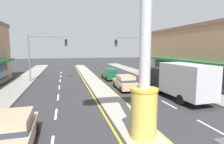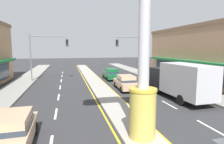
% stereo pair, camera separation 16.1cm
% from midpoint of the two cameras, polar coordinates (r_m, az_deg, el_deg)
% --- Properties ---
extents(median_strip, '(1.92, 52.00, 0.14)m').
position_cam_midpoint_polar(median_strip, '(22.28, -4.91, -3.94)').
color(median_strip, '#A39E93').
rests_on(median_strip, ground).
extents(sidewalk_left, '(2.79, 60.00, 0.18)m').
position_cam_midpoint_polar(sidewalk_left, '(20.77, -29.23, -5.64)').
color(sidewalk_left, gray).
rests_on(sidewalk_left, ground).
extents(sidewalk_right, '(2.79, 60.00, 0.18)m').
position_cam_midpoint_polar(sidewalk_right, '(23.60, 17.99, -3.59)').
color(sidewalk_right, gray).
rests_on(sidewalk_right, ground).
extents(lane_markings, '(8.66, 52.00, 0.01)m').
position_cam_midpoint_polar(lane_markings, '(20.99, -4.30, -4.82)').
color(lane_markings, silver).
rests_on(lane_markings, ground).
extents(district_sign, '(6.20, 1.31, 8.57)m').
position_cam_midpoint_polar(district_sign, '(8.71, 9.55, 5.97)').
color(district_sign, gold).
rests_on(district_sign, median_strip).
extents(storefront_right, '(8.62, 24.11, 7.28)m').
position_cam_midpoint_polar(storefront_right, '(26.88, 30.03, 4.71)').
color(storefront_right, tan).
rests_on(storefront_right, ground).
extents(traffic_light_left_side, '(4.86, 0.46, 6.20)m').
position_cam_midpoint_polar(traffic_light_left_side, '(25.98, -20.30, 6.51)').
color(traffic_light_left_side, slate).
rests_on(traffic_light_left_side, ground).
extents(traffic_light_right_side, '(4.86, 0.46, 6.20)m').
position_cam_midpoint_polar(traffic_light_right_side, '(26.97, 6.91, 6.93)').
color(traffic_light_right_side, slate).
rests_on(traffic_light_right_side, ground).
extents(box_truck_far_right_lane, '(2.49, 6.99, 3.12)m').
position_cam_midpoint_polar(box_truck_far_right_lane, '(17.14, 19.64, -2.23)').
color(box_truck_far_right_lane, black).
rests_on(box_truck_far_right_lane, ground).
extents(sedan_near_left_lane, '(1.92, 4.34, 1.53)m').
position_cam_midpoint_polar(sedan_near_left_lane, '(20.03, 3.81, -3.12)').
color(sedan_near_left_lane, tan).
rests_on(sedan_near_left_lane, ground).
extents(sedan_mid_left_lane, '(1.91, 4.34, 1.53)m').
position_cam_midpoint_polar(sedan_mid_left_lane, '(9.62, -28.69, -15.79)').
color(sedan_mid_left_lane, tan).
rests_on(sedan_mid_left_lane, ground).
extents(sedan_far_left_oncoming, '(1.86, 4.31, 1.53)m').
position_cam_midpoint_polar(sedan_far_left_oncoming, '(26.43, -0.70, -0.55)').
color(sedan_far_left_oncoming, '#14562D').
rests_on(sedan_far_left_oncoming, ground).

